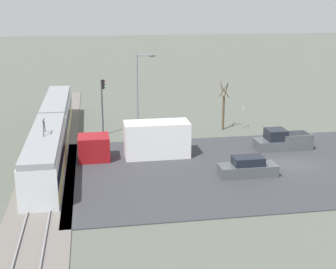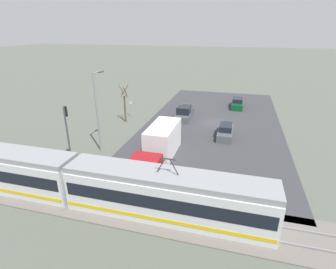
{
  "view_description": "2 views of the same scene",
  "coord_description": "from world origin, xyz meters",
  "px_view_note": "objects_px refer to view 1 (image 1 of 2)",
  "views": [
    {
      "loc": [
        -35.49,
        16.76,
        13.52
      ],
      "look_at": [
        4.08,
        10.12,
        2.05
      ],
      "focal_mm": 50.0,
      "sensor_mm": 36.0,
      "label": 1
    },
    {
      "loc": [
        -3.06,
        35.11,
        12.48
      ],
      "look_at": [
        3.39,
        11.66,
        2.52
      ],
      "focal_mm": 28.0,
      "sensor_mm": 36.0,
      "label": 2
    }
  ],
  "objects_px": {
    "box_truck": "(142,141)",
    "street_tree": "(224,108)",
    "light_rail_tram": "(53,130)",
    "sedan_car_0": "(248,168)",
    "street_lamp_near_crossing": "(139,90)",
    "no_parking_sign": "(243,115)",
    "traffic_light_pole": "(103,100)",
    "pickup_truck": "(282,141)"
  },
  "relations": [
    {
      "from": "street_lamp_near_crossing",
      "to": "box_truck",
      "type": "bearing_deg",
      "value": 175.42
    },
    {
      "from": "light_rail_tram",
      "to": "no_parking_sign",
      "type": "height_order",
      "value": "light_rail_tram"
    },
    {
      "from": "box_truck",
      "to": "sedan_car_0",
      "type": "bearing_deg",
      "value": -127.59
    },
    {
      "from": "no_parking_sign",
      "to": "traffic_light_pole",
      "type": "bearing_deg",
      "value": 90.41
    },
    {
      "from": "sedan_car_0",
      "to": "pickup_truck",
      "type": "bearing_deg",
      "value": -41.22
    },
    {
      "from": "street_lamp_near_crossing",
      "to": "no_parking_sign",
      "type": "xyz_separation_m",
      "value": [
        1.35,
        -11.46,
        -3.38
      ]
    },
    {
      "from": "box_truck",
      "to": "sedan_car_0",
      "type": "relative_size",
      "value": 2.1
    },
    {
      "from": "pickup_truck",
      "to": "traffic_light_pole",
      "type": "xyz_separation_m",
      "value": [
        7.79,
        16.38,
        2.94
      ]
    },
    {
      "from": "street_tree",
      "to": "street_lamp_near_crossing",
      "type": "bearing_deg",
      "value": 97.76
    },
    {
      "from": "box_truck",
      "to": "no_parking_sign",
      "type": "distance_m",
      "value": 14.5
    },
    {
      "from": "light_rail_tram",
      "to": "sedan_car_0",
      "type": "distance_m",
      "value": 18.94
    },
    {
      "from": "street_tree",
      "to": "sedan_car_0",
      "type": "bearing_deg",
      "value": 171.97
    },
    {
      "from": "box_truck",
      "to": "street_lamp_near_crossing",
      "type": "bearing_deg",
      "value": -4.58
    },
    {
      "from": "light_rail_tram",
      "to": "box_truck",
      "type": "xyz_separation_m",
      "value": [
        -4.34,
        -8.02,
        -0.18
      ]
    },
    {
      "from": "light_rail_tram",
      "to": "no_parking_sign",
      "type": "relative_size",
      "value": 11.98
    },
    {
      "from": "street_tree",
      "to": "light_rail_tram",
      "type": "bearing_deg",
      "value": 101.73
    },
    {
      "from": "box_truck",
      "to": "street_tree",
      "type": "height_order",
      "value": "street_tree"
    },
    {
      "from": "traffic_light_pole",
      "to": "street_lamp_near_crossing",
      "type": "height_order",
      "value": "street_lamp_near_crossing"
    },
    {
      "from": "sedan_car_0",
      "to": "no_parking_sign",
      "type": "xyz_separation_m",
      "value": [
        14.14,
        -4.2,
        0.76
      ]
    },
    {
      "from": "traffic_light_pole",
      "to": "street_tree",
      "type": "xyz_separation_m",
      "value": [
        0.02,
        -12.9,
        -1.33
      ]
    },
    {
      "from": "box_truck",
      "to": "street_tree",
      "type": "relative_size",
      "value": 1.85
    },
    {
      "from": "box_truck",
      "to": "traffic_light_pole",
      "type": "xyz_separation_m",
      "value": [
        8.01,
        3.11,
        2.21
      ]
    },
    {
      "from": "street_tree",
      "to": "no_parking_sign",
      "type": "relative_size",
      "value": 2.16
    },
    {
      "from": "no_parking_sign",
      "to": "light_rail_tram",
      "type": "bearing_deg",
      "value": 100.7
    },
    {
      "from": "street_lamp_near_crossing",
      "to": "street_tree",
      "type": "bearing_deg",
      "value": -82.24
    },
    {
      "from": "street_lamp_near_crossing",
      "to": "no_parking_sign",
      "type": "bearing_deg",
      "value": -83.3
    },
    {
      "from": "traffic_light_pole",
      "to": "street_tree",
      "type": "bearing_deg",
      "value": -89.9
    },
    {
      "from": "pickup_truck",
      "to": "street_lamp_near_crossing",
      "type": "height_order",
      "value": "street_lamp_near_crossing"
    },
    {
      "from": "sedan_car_0",
      "to": "street_tree",
      "type": "bearing_deg",
      "value": -8.03
    },
    {
      "from": "box_truck",
      "to": "pickup_truck",
      "type": "bearing_deg",
      "value": -89.04
    },
    {
      "from": "box_truck",
      "to": "traffic_light_pole",
      "type": "distance_m",
      "value": 8.87
    },
    {
      "from": "street_tree",
      "to": "box_truck",
      "type": "bearing_deg",
      "value": 129.38
    },
    {
      "from": "pickup_truck",
      "to": "light_rail_tram",
      "type": "bearing_deg",
      "value": 79.06
    },
    {
      "from": "pickup_truck",
      "to": "traffic_light_pole",
      "type": "bearing_deg",
      "value": 64.56
    },
    {
      "from": "box_truck",
      "to": "street_lamp_near_crossing",
      "type": "relative_size",
      "value": 1.16
    },
    {
      "from": "traffic_light_pole",
      "to": "street_lamp_near_crossing",
      "type": "distance_m",
      "value": 4.01
    },
    {
      "from": "box_truck",
      "to": "street_tree",
      "type": "bearing_deg",
      "value": -50.62
    },
    {
      "from": "light_rail_tram",
      "to": "sedan_car_0",
      "type": "bearing_deg",
      "value": -123.18
    },
    {
      "from": "street_tree",
      "to": "street_lamp_near_crossing",
      "type": "distance_m",
      "value": 9.65
    },
    {
      "from": "light_rail_tram",
      "to": "sedan_car_0",
      "type": "relative_size",
      "value": 6.3
    },
    {
      "from": "street_lamp_near_crossing",
      "to": "pickup_truck",
      "type": "bearing_deg",
      "value": -117.24
    },
    {
      "from": "light_rail_tram",
      "to": "pickup_truck",
      "type": "bearing_deg",
      "value": -100.94
    }
  ]
}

